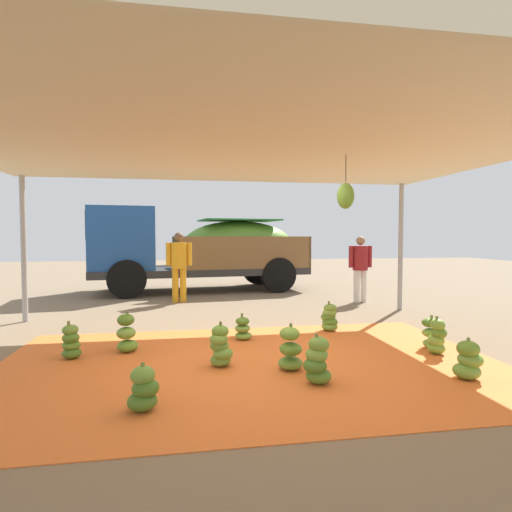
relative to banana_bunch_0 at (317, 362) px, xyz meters
name	(u,v)px	position (x,y,z in m)	size (l,w,h in m)	color
ground_plane	(228,318)	(-0.60, 3.80, -0.25)	(40.00, 40.00, 0.00)	#7F6B51
tarp_orange	(252,364)	(-0.60, 0.80, -0.24)	(6.32, 4.07, 0.01)	orange
tent_canopy	(253,144)	(-0.59, 0.71, 2.48)	(8.00, 7.00, 2.80)	#9EA0A5
banana_bunch_0	(317,362)	(0.00, 0.00, 0.00)	(0.42, 0.39, 0.55)	#518428
banana_bunch_1	(220,347)	(-0.99, 0.76, 0.00)	(0.36, 0.36, 0.56)	#6B9E38
banana_bunch_2	(330,318)	(0.99, 2.40, -0.03)	(0.38, 0.38, 0.50)	#6B9E38
banana_bunch_3	(143,390)	(-1.80, -0.41, -0.05)	(0.37, 0.37, 0.44)	#477523
banana_bunch_4	(437,338)	(1.95, 0.80, -0.01)	(0.28, 0.30, 0.53)	#6B9E38
banana_bunch_5	(432,334)	(2.07, 1.12, -0.04)	(0.36, 0.37, 0.48)	#6B9E38
banana_bunch_6	(71,343)	(-2.90, 1.43, -0.03)	(0.27, 0.28, 0.50)	#477523
banana_bunch_7	(290,350)	(-0.18, 0.48, 0.00)	(0.36, 0.38, 0.57)	#6B9E38
banana_bunch_8	(127,335)	(-2.22, 1.62, 0.00)	(0.38, 0.37, 0.57)	#60932D
banana_bunch_9	(243,329)	(-0.54, 2.03, -0.07)	(0.35, 0.35, 0.41)	#6B9E38
banana_bunch_10	(468,361)	(1.72, -0.15, -0.04)	(0.39, 0.39, 0.47)	#6B9E38
cargo_truck_main	(197,248)	(-1.08, 8.08, 1.02)	(6.31, 2.95, 2.40)	#2D2D2D
worker_0	(179,262)	(-1.57, 5.98, 0.75)	(0.62, 0.38, 1.70)	orange
worker_1	(360,264)	(2.78, 5.24, 0.69)	(0.59, 0.36, 1.61)	silver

